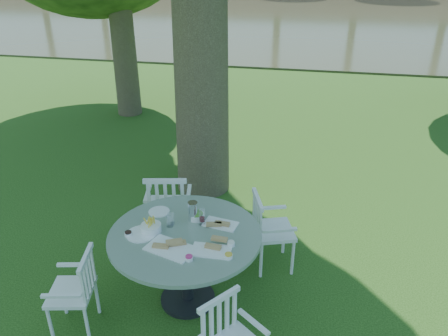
{
  "coord_description": "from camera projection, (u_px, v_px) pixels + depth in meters",
  "views": [
    {
      "loc": [
        1.01,
        -4.54,
        3.23
      ],
      "look_at": [
        0.0,
        0.2,
        0.85
      ],
      "focal_mm": 35.0,
      "sensor_mm": 36.0,
      "label": 1
    }
  ],
  "objects": [
    {
      "name": "tableware",
      "position": [
        178.0,
        228.0,
        4.2
      ],
      "size": [
        1.07,
        0.88,
        0.2
      ],
      "color": "white",
      "rests_on": "table"
    },
    {
      "name": "chair_sw",
      "position": [
        79.0,
        287.0,
        4.0
      ],
      "size": [
        0.48,
        0.5,
        0.83
      ],
      "rotation": [
        0.0,
        0.0,
        -1.35
      ],
      "color": "white",
      "rests_on": "ground"
    },
    {
      "name": "ground",
      "position": [
        221.0,
        234.0,
        5.6
      ],
      "size": [
        140.0,
        140.0,
        0.0
      ],
      "primitive_type": "plane",
      "color": "#13370B",
      "rests_on": "ground"
    },
    {
      "name": "chair_nw",
      "position": [
        168.0,
        205.0,
        5.15
      ],
      "size": [
        0.58,
        0.55,
        0.97
      ],
      "rotation": [
        0.0,
        0.0,
        -2.93
      ],
      "color": "white",
      "rests_on": "ground"
    },
    {
      "name": "river",
      "position": [
        304.0,
        15.0,
        25.79
      ],
      "size": [
        100.0,
        28.0,
        0.12
      ],
      "primitive_type": "cube",
      "color": "#343620",
      "rests_on": "ground"
    },
    {
      "name": "chair_ne",
      "position": [
        266.0,
        226.0,
        4.82
      ],
      "size": [
        0.55,
        0.57,
        0.9
      ],
      "rotation": [
        0.0,
        0.0,
        -4.37
      ],
      "color": "white",
      "rests_on": "ground"
    },
    {
      "name": "table",
      "position": [
        186.0,
        246.0,
        4.24
      ],
      "size": [
        1.47,
        1.47,
        0.83
      ],
      "color": "black",
      "rests_on": "ground"
    }
  ]
}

